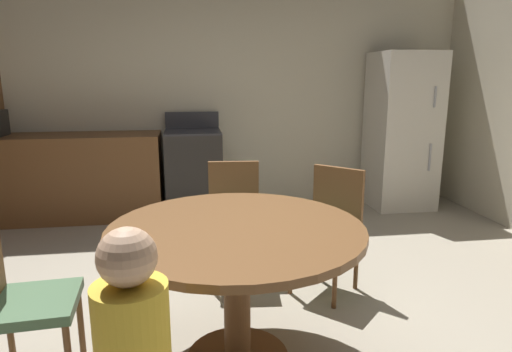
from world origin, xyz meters
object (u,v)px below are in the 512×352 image
object	(u,v)px
chair_northeast	(330,221)
dining_table	(237,254)
refrigerator	(402,131)
oven_range	(194,172)
chair_north	(234,213)
chair_west	(16,296)

from	to	relation	value
chair_northeast	dining_table	bearing A→B (deg)	-0.00
refrigerator	dining_table	xyz separation A→B (m)	(-2.19, -2.66, -0.27)
oven_range	chair_north	bearing A→B (deg)	-80.54
oven_range	dining_table	xyz separation A→B (m)	(0.19, -2.71, 0.14)
oven_range	dining_table	distance (m)	2.72
refrigerator	chair_northeast	size ratio (longest dim) A/B	2.02
chair_north	refrigerator	bearing A→B (deg)	132.64
refrigerator	chair_northeast	bearing A→B (deg)	-127.21
chair_northeast	chair_north	bearing A→B (deg)	-70.15
oven_range	chair_west	distance (m)	2.92
oven_range	refrigerator	world-z (taller)	refrigerator
dining_table	chair_north	size ratio (longest dim) A/B	1.49
dining_table	refrigerator	bearing A→B (deg)	50.53
dining_table	chair_northeast	xyz separation A→B (m)	(0.73, 0.74, -0.11)
refrigerator	chair_west	distance (m)	4.25
refrigerator	oven_range	bearing A→B (deg)	178.70
oven_range	chair_northeast	xyz separation A→B (m)	(0.92, -1.97, 0.03)
refrigerator	chair_west	bearing A→B (deg)	-139.72
dining_table	oven_range	bearing A→B (deg)	93.95
chair_west	chair_north	distance (m)	1.59
chair_north	dining_table	bearing A→B (deg)	0.00
dining_table	chair_northeast	bearing A→B (deg)	45.30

